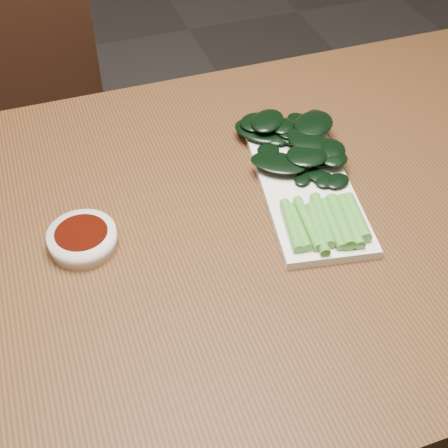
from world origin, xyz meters
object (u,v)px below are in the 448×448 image
(table, at_px, (208,257))
(chair_far, at_px, (30,140))
(sauce_bowl, at_px, (82,239))
(serving_plate, at_px, (304,184))
(gai_lan, at_px, (299,155))

(table, distance_m, chair_far, 0.73)
(sauce_bowl, distance_m, serving_plate, 0.35)
(sauce_bowl, bearing_deg, chair_far, 94.56)
(sauce_bowl, height_order, gai_lan, gai_lan)
(chair_far, distance_m, serving_plate, 0.80)
(sauce_bowl, bearing_deg, table, -5.22)
(chair_far, xyz_separation_m, sauce_bowl, (0.05, -0.65, 0.28))
(sauce_bowl, relative_size, gai_lan, 0.27)
(table, relative_size, sauce_bowl, 14.63)
(chair_far, xyz_separation_m, gai_lan, (0.41, -0.60, 0.29))
(table, xyz_separation_m, chair_far, (-0.23, 0.67, -0.19))
(table, relative_size, chair_far, 1.57)
(table, distance_m, sauce_bowl, 0.20)
(table, height_order, serving_plate, serving_plate)
(chair_far, height_order, gai_lan, chair_far)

